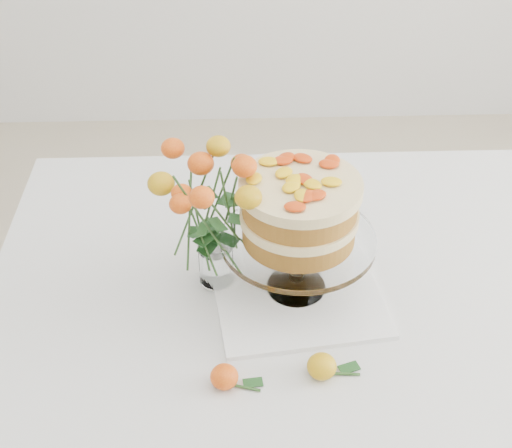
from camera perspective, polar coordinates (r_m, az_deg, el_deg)
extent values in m
cube|color=tan|center=(1.49, 6.50, -4.61)|extent=(1.40, 0.90, 0.04)
cylinder|color=tan|center=(2.05, -13.17, -5.72)|extent=(0.06, 0.06, 0.71)
cube|color=silver|center=(1.48, 6.56, -3.95)|extent=(1.42, 0.92, 0.01)
cube|color=silver|center=(1.90, 4.61, 2.94)|extent=(1.42, 0.01, 0.20)
cube|color=silver|center=(1.61, -19.75, -7.05)|extent=(0.01, 0.92, 0.20)
cube|color=white|center=(1.42, 3.20, -5.24)|extent=(0.36, 0.36, 0.01)
cylinder|color=white|center=(1.37, 3.31, -2.99)|extent=(0.03, 0.03, 0.09)
cylinder|color=white|center=(1.34, 3.39, -1.25)|extent=(0.29, 0.29, 0.01)
cylinder|color=#AA7326|center=(1.32, 3.43, -0.33)|extent=(0.22, 0.22, 0.04)
cylinder|color=beige|center=(1.30, 3.48, 0.73)|extent=(0.23, 0.23, 0.02)
cylinder|color=#AA7326|center=(1.29, 3.53, 1.82)|extent=(0.22, 0.22, 0.04)
cylinder|color=beige|center=(1.27, 3.58, 2.97)|extent=(0.24, 0.24, 0.02)
cylinder|color=white|center=(1.44, -3.15, -4.56)|extent=(0.06, 0.06, 0.01)
cylinder|color=white|center=(1.41, -3.21, -3.27)|extent=(0.07, 0.07, 0.08)
ellipsoid|color=orange|center=(1.26, 5.28, -11.27)|extent=(0.05, 0.05, 0.04)
cylinder|color=#2D5321|center=(1.28, 6.90, -11.85)|extent=(0.06, 0.01, 0.01)
ellipsoid|color=#DC3C0A|center=(1.25, -2.55, -12.11)|extent=(0.05, 0.05, 0.04)
cylinder|color=#2D5321|center=(1.25, -0.99, -12.96)|extent=(0.06, 0.02, 0.00)
ellipsoid|color=yellow|center=(1.39, 2.15, -6.66)|extent=(0.03, 0.02, 0.00)
ellipsoid|color=yellow|center=(1.37, 6.47, -7.69)|extent=(0.03, 0.02, 0.00)
ellipsoid|color=yellow|center=(1.35, 8.39, -8.82)|extent=(0.03, 0.02, 0.00)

